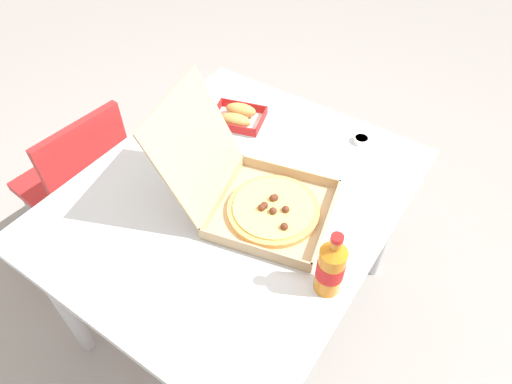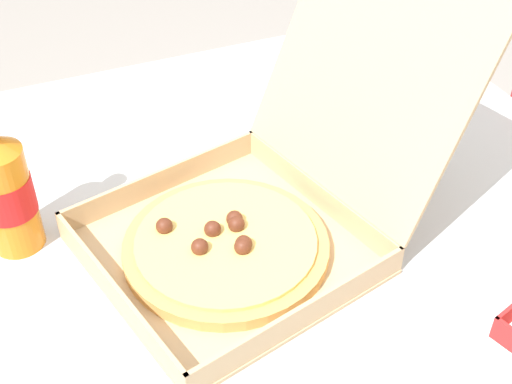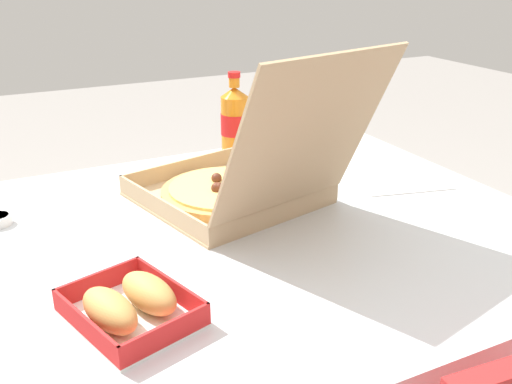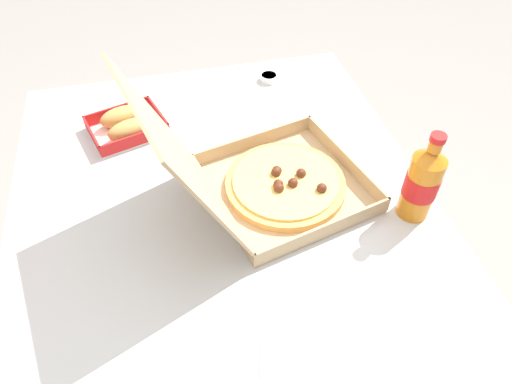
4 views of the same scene
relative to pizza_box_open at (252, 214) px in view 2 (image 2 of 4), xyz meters
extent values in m
cube|color=silver|center=(0.01, 0.11, -0.07)|extent=(1.15, 0.97, 0.03)
cylinder|color=#B7B7BC|center=(-0.49, -0.31, -0.44)|extent=(0.05, 0.05, 0.72)
cylinder|color=#B7B7BC|center=(-0.49, 0.53, -0.44)|extent=(0.05, 0.05, 0.72)
cylinder|color=#B2B2B7|center=(-0.27, 0.74, -0.58)|extent=(0.03, 0.03, 0.43)
cube|color=tan|center=(0.01, -0.04, -0.05)|extent=(0.41, 0.41, 0.01)
cube|color=tan|center=(0.05, -0.21, -0.03)|extent=(0.33, 0.09, 0.04)
cube|color=tan|center=(-0.15, -0.08, -0.03)|extent=(0.09, 0.33, 0.04)
cube|color=tan|center=(0.17, -0.01, -0.03)|extent=(0.09, 0.33, 0.04)
cube|color=tan|center=(-0.03, 0.12, -0.03)|extent=(0.33, 0.09, 0.04)
cube|color=tan|center=(-0.05, 0.19, 0.15)|extent=(0.37, 0.22, 0.31)
cylinder|color=tan|center=(0.01, -0.04, -0.04)|extent=(0.29, 0.29, 0.02)
cylinder|color=#EAC666|center=(0.01, -0.04, -0.02)|extent=(0.25, 0.25, 0.01)
sphere|color=#562819|center=(0.04, -0.03, -0.02)|extent=(0.02, 0.02, 0.02)
sphere|color=#562819|center=(-0.04, -0.12, -0.02)|extent=(0.02, 0.02, 0.02)
sphere|color=#562819|center=(0.04, -0.03, -0.02)|extent=(0.02, 0.02, 0.02)
sphere|color=#562819|center=(-0.01, -0.06, -0.02)|extent=(0.02, 0.02, 0.02)
sphere|color=#562819|center=(0.02, -0.08, -0.02)|extent=(0.02, 0.02, 0.02)
sphere|color=#562819|center=(0.00, -0.02, -0.02)|extent=(0.02, 0.02, 0.02)
sphere|color=#562819|center=(-0.02, -0.02, -0.02)|extent=(0.02, 0.02, 0.02)
cylinder|color=orange|center=(-0.13, -0.31, 0.03)|extent=(0.07, 0.07, 0.16)
cylinder|color=red|center=(-0.13, -0.31, 0.04)|extent=(0.07, 0.07, 0.06)
cube|color=white|center=(-0.40, 0.04, -0.05)|extent=(0.24, 0.20, 0.00)
camera|label=1|loc=(-0.75, -0.50, 1.00)|focal=31.05mm
camera|label=2|loc=(0.67, -0.28, 0.64)|focal=48.98mm
camera|label=3|loc=(0.47, 1.04, 0.45)|focal=40.56mm
camera|label=4|loc=(-0.72, 0.21, 0.74)|focal=32.40mm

